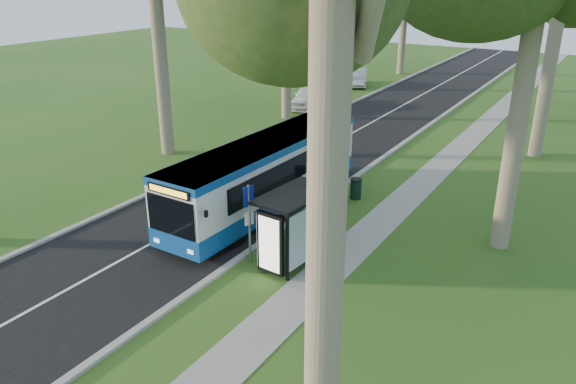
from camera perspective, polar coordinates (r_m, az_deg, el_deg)
name	(u,v)px	position (r m, az deg, el deg)	size (l,w,h in m)	color
ground	(237,262)	(19.70, -5.23, -7.06)	(120.00, 120.00, 0.00)	#2A571B
road	(296,164)	(29.12, 0.85, 2.87)	(7.00, 100.00, 0.02)	black
kerb_east	(358,175)	(27.59, 7.12, 1.71)	(0.25, 100.00, 0.12)	#9E9B93
kerb_west	(241,152)	(30.93, -4.76, 4.05)	(0.25, 100.00, 0.12)	#9E9B93
centre_line	(296,164)	(29.11, 0.85, 2.89)	(0.12, 100.00, 0.01)	white
footpath	(417,188)	(26.62, 12.98, 0.42)	(1.50, 100.00, 0.02)	gray
bus	(266,175)	(23.17, -2.27, 1.74)	(2.64, 11.19, 2.95)	silver
bus_stop_sign	(249,216)	(18.86, -3.97, -2.41)	(0.17, 0.39, 2.86)	gray
bus_shelter	(292,219)	(18.53, 0.46, -2.76)	(1.86, 3.07, 2.52)	black
litter_bin	(356,189)	(24.79, 6.91, 0.35)	(0.53, 0.53, 0.92)	black
car_white	(310,96)	(41.09, 2.26, 9.74)	(2.01, 4.99, 1.70)	white
car_silver	(358,78)	(49.36, 7.10, 11.47)	(1.47, 4.23, 1.39)	#AFB2B7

